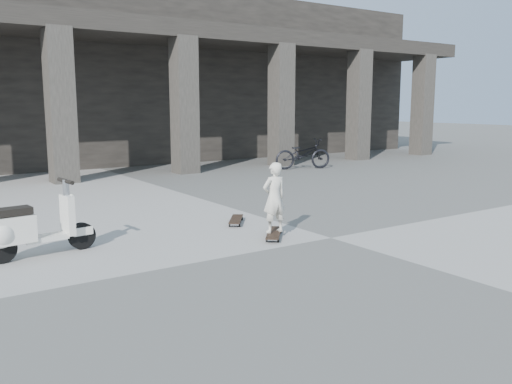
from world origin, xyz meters
TOP-DOWN VIEW (x-y plane):
  - ground at (0.00, 0.00)m, footprint 90.00×90.00m
  - colonnade at (-0.00, 13.77)m, footprint 28.00×8.82m
  - longboard at (-0.71, 0.52)m, footprint 0.70×0.77m
  - skateboard_spare at (-0.68, 1.70)m, footprint 0.60×0.71m
  - child at (-0.71, 0.52)m, footprint 0.41×0.28m
  - scooter at (-4.18, 1.43)m, footprint 1.47×0.54m
  - bicycle at (5.33, 7.30)m, footprint 1.93×1.17m

SIDE VIEW (x-z plane):
  - ground at x=0.00m, z-range 0.00..0.00m
  - longboard at x=-0.71m, z-range 0.02..0.11m
  - skateboard_spare at x=-0.68m, z-range 0.02..0.11m
  - scooter at x=-4.18m, z-range -0.11..0.92m
  - bicycle at x=5.33m, z-range 0.00..0.96m
  - child at x=-0.71m, z-range 0.08..1.18m
  - colonnade at x=0.00m, z-range 0.03..6.03m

